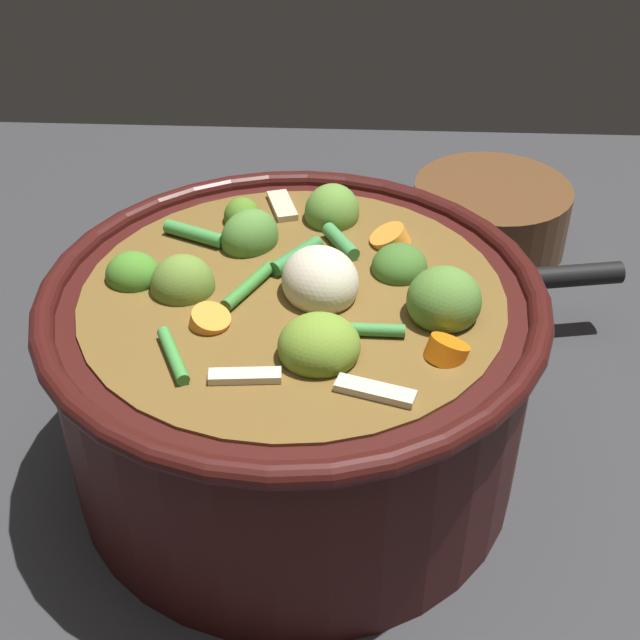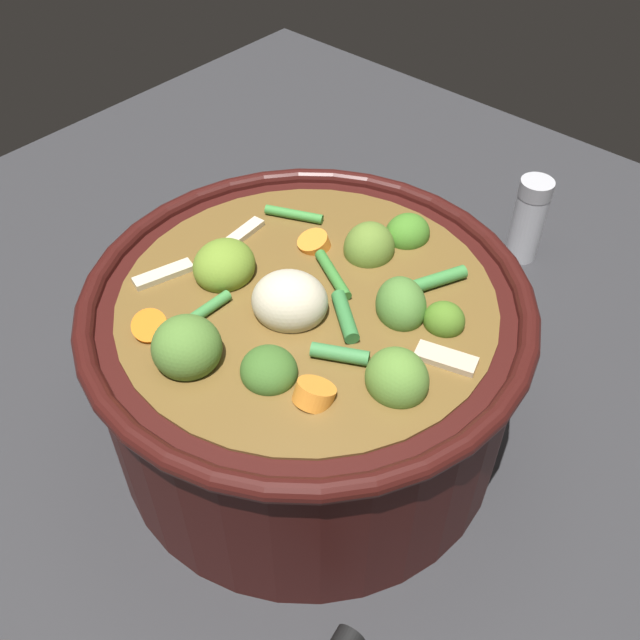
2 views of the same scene
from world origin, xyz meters
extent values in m
plane|color=#2D2D30|center=(0.00, 0.00, 0.00)|extent=(1.10, 1.10, 0.00)
cylinder|color=#38110F|center=(0.00, 0.00, 0.07)|extent=(0.30, 0.30, 0.14)
torus|color=#38110F|center=(0.00, 0.00, 0.14)|extent=(0.31, 0.31, 0.01)
cylinder|color=brown|center=(0.00, 0.00, 0.08)|extent=(0.26, 0.26, 0.13)
ellipsoid|color=olive|center=(0.06, 0.02, 0.15)|extent=(0.05, 0.05, 0.04)
ellipsoid|color=#558233|center=(0.02, 0.09, 0.15)|extent=(0.05, 0.05, 0.04)
ellipsoid|color=olive|center=(0.00, -0.07, 0.14)|extent=(0.05, 0.05, 0.04)
ellipsoid|color=#468427|center=(-0.01, -0.10, 0.14)|extent=(0.04, 0.04, 0.03)
ellipsoid|color=#528436|center=(-0.05, -0.03, 0.15)|extent=(0.05, 0.05, 0.04)
ellipsoid|color=#507D24|center=(-0.08, -0.04, 0.15)|extent=(0.03, 0.03, 0.03)
ellipsoid|color=#3F6C29|center=(-0.03, 0.06, 0.14)|extent=(0.04, 0.04, 0.03)
ellipsoid|color=#5C8C35|center=(-0.09, 0.02, 0.15)|extent=(0.05, 0.05, 0.04)
cylinder|color=orange|center=(0.03, -0.05, 0.14)|extent=(0.03, 0.03, 0.02)
cylinder|color=orange|center=(-0.06, 0.06, 0.14)|extent=(0.03, 0.03, 0.02)
cylinder|color=orange|center=(0.05, 0.09, 0.14)|extent=(0.03, 0.03, 0.02)
ellipsoid|color=beige|center=(0.00, 0.02, 0.15)|extent=(0.07, 0.06, 0.04)
cylinder|color=#3B8233|center=(0.00, -0.03, 0.15)|extent=(0.05, 0.03, 0.01)
cylinder|color=#40903D|center=(0.07, -0.06, 0.15)|extent=(0.04, 0.03, 0.01)
cylinder|color=#3F8C40|center=(-0.06, -0.07, 0.15)|extent=(0.03, 0.04, 0.01)
cylinder|color=#3F8847|center=(-0.05, 0.03, 0.15)|extent=(0.04, 0.03, 0.01)
cylinder|color=#367C3C|center=(-0.03, 0.00, 0.15)|extent=(0.04, 0.03, 0.01)
cylinder|color=#408941|center=(0.04, 0.05, 0.15)|extent=(0.01, 0.03, 0.01)
cube|color=beige|center=(0.09, 0.05, 0.14)|extent=(0.02, 0.04, 0.01)
cube|color=beige|center=(0.08, -0.02, 0.14)|extent=(0.01, 0.04, 0.01)
cube|color=beige|center=(-0.10, -0.01, 0.14)|extent=(0.04, 0.02, 0.01)
cylinder|color=brown|center=(-0.29, 0.16, 0.03)|extent=(0.15, 0.15, 0.06)
cylinder|color=black|center=(-0.16, 0.19, 0.05)|extent=(0.04, 0.13, 0.02)
camera|label=1|loc=(0.43, 0.04, 0.44)|focal=48.47mm
camera|label=2|loc=(-0.24, 0.26, 0.47)|focal=40.33mm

